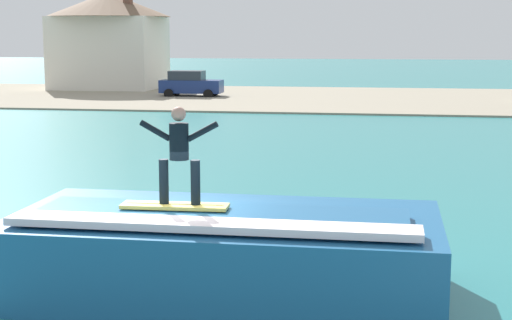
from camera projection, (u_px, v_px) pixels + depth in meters
The scene contains 7 objects.
ground_plane at pixel (169, 290), 13.78m from camera, with size 260.00×260.00×0.00m, color teal.
wave_crest at pixel (225, 253), 13.49m from camera, with size 7.22×3.63×1.54m.
surfboard at pixel (175, 206), 13.21m from camera, with size 1.81×0.52×0.06m.
surfer at pixel (179, 150), 13.07m from camera, with size 1.33×0.32×1.63m.
shoreline_bank at pixel (334, 98), 54.25m from camera, with size 120.00×21.45×0.10m.
car_near_shore at pixel (190, 84), 55.56m from camera, with size 4.30×2.05×1.86m.
house_with_chimney at pixel (109, 36), 63.13m from camera, with size 9.86×9.86×8.11m.
Camera 1 is at (3.68, -12.83, 4.40)m, focal length 55.69 mm.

